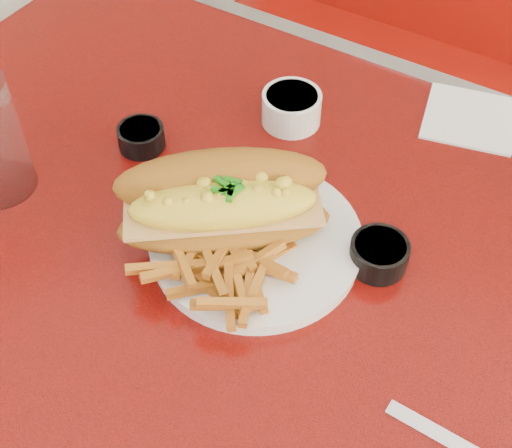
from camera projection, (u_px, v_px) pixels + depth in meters
The scene contains 10 objects.
diner_table at pixel (263, 331), 0.92m from camera, with size 1.23×0.83×0.77m.
booth_bench_far at pixel (447, 150), 1.62m from camera, with size 1.20×0.51×0.90m.
dinner_plate at pixel (256, 242), 0.80m from camera, with size 0.28×0.28×0.02m.
mac_hoagie at pixel (222, 202), 0.77m from camera, with size 0.25×0.23×0.10m.
fries_pile at pixel (223, 262), 0.75m from camera, with size 0.13×0.11×0.04m, color orange, non-canonical shape.
fork at pixel (212, 245), 0.79m from camera, with size 0.05×0.14×0.00m.
gravy_ramekin at pixel (291, 107), 0.93m from camera, with size 0.10×0.10×0.04m.
sauce_cup_left at pixel (141, 136), 0.91m from camera, with size 0.07×0.07×0.03m.
sauce_cup_right at pixel (379, 253), 0.78m from camera, with size 0.07×0.07×0.03m.
paper_napkin at pixel (470, 118), 0.95m from camera, with size 0.12×0.12×0.00m, color white.
Camera 1 is at (0.25, -0.43, 1.40)m, focal length 50.00 mm.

